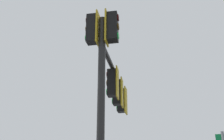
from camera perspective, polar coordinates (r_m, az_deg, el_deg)
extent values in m
cylinder|color=black|center=(7.09, -2.30, -10.59)|extent=(0.20, 0.20, 6.13)
cylinder|color=black|center=(9.96, 0.86, -1.27)|extent=(2.43, 4.15, 0.14)
cube|color=black|center=(8.21, -4.05, 8.27)|extent=(0.41, 0.41, 0.90)
cube|color=#B29319|center=(8.18, -2.89, 8.40)|extent=(0.25, 0.40, 1.04)
cylinder|color=#360503|center=(8.41, -5.10, 9.89)|extent=(0.12, 0.19, 0.20)
cylinder|color=#3C2703|center=(8.25, -5.17, 8.15)|extent=(0.12, 0.19, 0.20)
cylinder|color=green|center=(8.10, -5.25, 6.34)|extent=(0.12, 0.19, 0.20)
cube|color=black|center=(8.10, 0.11, 8.70)|extent=(0.41, 0.41, 0.90)
cube|color=#B29319|center=(8.13, -1.08, 8.58)|extent=(0.25, 0.40, 1.04)
cylinder|color=#360503|center=(8.24, 1.25, 10.58)|extent=(0.12, 0.19, 0.20)
cylinder|color=#3C2703|center=(8.08, 1.27, 8.82)|extent=(0.12, 0.19, 0.20)
cylinder|color=green|center=(7.92, 1.29, 6.98)|extent=(0.12, 0.19, 0.20)
cube|color=black|center=(9.05, 0.05, -2.67)|extent=(0.41, 0.41, 0.90)
cube|color=#B29319|center=(9.02, 1.12, -2.61)|extent=(0.24, 0.41, 1.04)
cylinder|color=#360503|center=(9.18, -0.96, -0.98)|extent=(0.12, 0.19, 0.20)
cylinder|color=#3C2703|center=(9.07, -0.98, -2.73)|extent=(0.12, 0.19, 0.20)
cylinder|color=green|center=(8.97, -0.99, -4.52)|extent=(0.12, 0.19, 0.20)
cube|color=black|center=(9.95, 1.08, -4.63)|extent=(0.41, 0.41, 0.90)
cube|color=#B29319|center=(9.93, 2.05, -4.57)|extent=(0.24, 0.41, 1.04)
cylinder|color=#360503|center=(10.07, 0.13, -3.06)|extent=(0.12, 0.19, 0.20)
cylinder|color=#3C2703|center=(9.97, 0.14, -4.68)|extent=(0.12, 0.19, 0.20)
cylinder|color=green|center=(9.88, 0.14, -6.33)|extent=(0.12, 0.19, 0.20)
cube|color=black|center=(10.86, 1.94, -6.26)|extent=(0.41, 0.41, 0.90)
cube|color=#B29319|center=(10.83, 2.82, -6.20)|extent=(0.27, 0.40, 1.04)
cylinder|color=#360503|center=(10.98, 1.07, -4.82)|extent=(0.13, 0.19, 0.20)
cylinder|color=#3C2703|center=(10.89, 1.08, -6.32)|extent=(0.13, 0.19, 0.20)
cylinder|color=green|center=(10.81, 1.09, -7.84)|extent=(0.13, 0.19, 0.20)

